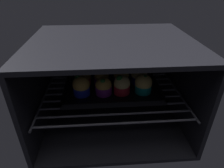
{
  "coord_description": "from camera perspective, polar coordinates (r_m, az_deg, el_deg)",
  "views": [
    {
      "loc": [
        -4.93,
        -44.11,
        55.95
      ],
      "look_at": [
        0.0,
        22.53,
        17.16
      ],
      "focal_mm": 30.73,
      "sensor_mm": 36.0,
      "label": 1
    }
  ],
  "objects": [
    {
      "name": "muffin_row0_col0",
      "position": [
        0.74,
        -9.15,
        -0.63
      ],
      "size": [
        6.59,
        6.59,
        7.9
      ],
      "color": "#1928B7",
      "rests_on": "baking_tray"
    },
    {
      "name": "oven_rack",
      "position": [
        0.79,
        0.03,
        -2.44
      ],
      "size": [
        54.8,
        42.0,
        0.8
      ],
      "color": "#51515B",
      "rests_on": "oven_cavity"
    },
    {
      "name": "muffin_row0_col3",
      "position": [
        0.75,
        9.33,
        -0.06
      ],
      "size": [
        6.65,
        6.65,
        7.65
      ],
      "color": "#0C8C84",
      "rests_on": "baking_tray"
    },
    {
      "name": "baking_tray",
      "position": [
        0.79,
        -0.0,
        -1.56
      ],
      "size": [
        38.47,
        23.04,
        2.2
      ],
      "color": "black",
      "rests_on": "oven_rack"
    },
    {
      "name": "muffin_row0_col1",
      "position": [
        0.73,
        -2.54,
        -0.79
      ],
      "size": [
        6.33,
        6.33,
        7.08
      ],
      "color": "#7A238C",
      "rests_on": "baking_tray"
    },
    {
      "name": "muffin_row0_col2",
      "position": [
        0.74,
        2.92,
        -0.28
      ],
      "size": [
        6.33,
        6.33,
        7.87
      ],
      "color": "red",
      "rests_on": "baking_tray"
    },
    {
      "name": "muffin_row1_col3",
      "position": [
        0.81,
        8.0,
        2.73
      ],
      "size": [
        6.8,
        6.8,
        8.08
      ],
      "color": "#1928B7",
      "rests_on": "baking_tray"
    },
    {
      "name": "muffin_row1_col2",
      "position": [
        0.81,
        2.75,
        2.31
      ],
      "size": [
        6.46,
        6.46,
        7.44
      ],
      "color": "#7A238C",
      "rests_on": "baking_tray"
    },
    {
      "name": "muffin_row1_col1",
      "position": [
        0.8,
        -3.14,
        2.07
      ],
      "size": [
        6.33,
        6.33,
        7.36
      ],
      "color": "#7A238C",
      "rests_on": "baking_tray"
    },
    {
      "name": "muffin_row1_col0",
      "position": [
        0.8,
        -8.66,
        2.06
      ],
      "size": [
        6.68,
        6.68,
        7.55
      ],
      "color": "red",
      "rests_on": "baking_tray"
    },
    {
      "name": "oven_cavity",
      "position": [
        0.81,
        -0.19,
        1.22
      ],
      "size": [
        59.0,
        47.0,
        37.0
      ],
      "color": "black",
      "rests_on": "ground"
    }
  ]
}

